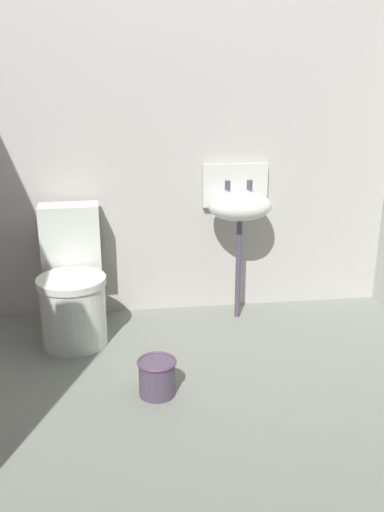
# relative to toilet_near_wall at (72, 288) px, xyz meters

# --- Properties ---
(ground_plane) EXTENTS (3.27, 2.96, 0.08)m
(ground_plane) POSITION_rel_toilet_near_wall_xyz_m (0.64, -0.93, -0.36)
(ground_plane) COLOR gray
(wall_back) EXTENTS (3.27, 0.10, 2.36)m
(wall_back) POSITION_rel_toilet_near_wall_xyz_m (0.64, 0.40, 0.86)
(wall_back) COLOR #BAB4AF
(wall_back) RESTS_ON ground
(toilet_near_wall) EXTENTS (0.42, 0.61, 0.78)m
(toilet_near_wall) POSITION_rel_toilet_near_wall_xyz_m (0.00, 0.00, 0.00)
(toilet_near_wall) COLOR silver
(toilet_near_wall) RESTS_ON ground
(sink) EXTENTS (0.42, 0.35, 0.99)m
(sink) POSITION_rel_toilet_near_wall_xyz_m (1.04, 0.19, 0.43)
(sink) COLOR #4F4258
(sink) RESTS_ON ground
(bucket) EXTENTS (0.20, 0.20, 0.19)m
(bucket) POSITION_rel_toilet_near_wall_xyz_m (0.45, -0.69, -0.22)
(bucket) COLOR #4F4258
(bucket) RESTS_ON ground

